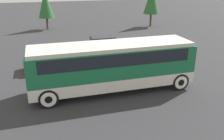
# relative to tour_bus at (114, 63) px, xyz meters

# --- Properties ---
(ground_plane) EXTENTS (120.00, 120.00, 0.00)m
(ground_plane) POSITION_rel_tour_bus_xyz_m (-0.10, -0.00, -1.81)
(ground_plane) COLOR #2D2D30
(tour_bus) EXTENTS (9.95, 2.65, 2.99)m
(tour_bus) POSITION_rel_tour_bus_xyz_m (0.00, 0.00, 0.00)
(tour_bus) COLOR silver
(tour_bus) RESTS_ON ground_plane
(parked_car_near) EXTENTS (4.09, 1.84, 1.44)m
(parked_car_near) POSITION_rel_tour_bus_xyz_m (1.62, 8.47, -1.10)
(parked_car_near) COLOR #7A6B5B
(parked_car_near) RESTS_ON ground_plane
(parked_car_mid) EXTENTS (4.65, 1.83, 1.43)m
(parked_car_mid) POSITION_rel_tour_bus_xyz_m (-2.95, 5.04, -1.10)
(parked_car_mid) COLOR maroon
(parked_car_mid) RESTS_ON ground_plane
(tree_left) EXTENTS (2.02, 2.02, 5.05)m
(tree_left) POSITION_rel_tour_bus_xyz_m (-2.96, 20.88, 1.47)
(tree_left) COLOR brown
(tree_left) RESTS_ON ground_plane
(tree_center) EXTENTS (2.17, 2.17, 5.51)m
(tree_center) POSITION_rel_tour_bus_xyz_m (11.22, 18.86, 1.81)
(tree_center) COLOR brown
(tree_center) RESTS_ON ground_plane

